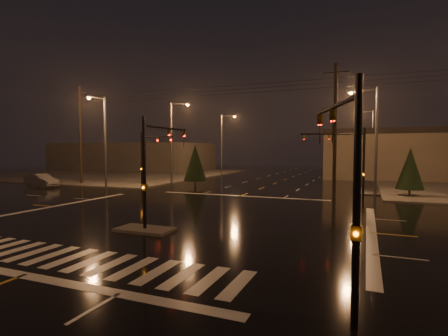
% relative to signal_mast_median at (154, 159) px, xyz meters
% --- Properties ---
extents(ground, '(140.00, 140.00, 0.00)m').
position_rel_signal_mast_median_xyz_m(ground, '(-0.00, 3.07, -3.75)').
color(ground, black).
rests_on(ground, ground).
extents(sidewalk_nw, '(36.00, 36.00, 0.12)m').
position_rel_signal_mast_median_xyz_m(sidewalk_nw, '(-30.00, 33.07, -3.69)').
color(sidewalk_nw, '#46433E').
rests_on(sidewalk_nw, ground).
extents(median_island, '(3.00, 1.60, 0.15)m').
position_rel_signal_mast_median_xyz_m(median_island, '(-0.00, -0.93, -3.68)').
color(median_island, '#46433E').
rests_on(median_island, ground).
extents(crosswalk, '(15.00, 2.60, 0.01)m').
position_rel_signal_mast_median_xyz_m(crosswalk, '(-0.00, -5.93, -3.75)').
color(crosswalk, beige).
rests_on(crosswalk, ground).
extents(stop_bar_near, '(16.00, 0.50, 0.01)m').
position_rel_signal_mast_median_xyz_m(stop_bar_near, '(-0.00, -7.93, -3.75)').
color(stop_bar_near, beige).
rests_on(stop_bar_near, ground).
extents(stop_bar_far, '(16.00, 0.50, 0.01)m').
position_rel_signal_mast_median_xyz_m(stop_bar_far, '(-0.00, 14.07, -3.75)').
color(stop_bar_far, beige).
rests_on(stop_bar_far, ground).
extents(commercial_block, '(30.00, 18.00, 5.60)m').
position_rel_signal_mast_median_xyz_m(commercial_block, '(-35.00, 45.07, -0.95)').
color(commercial_block, '#3A3733').
rests_on(commercial_block, ground).
extents(signal_mast_median, '(0.25, 4.59, 6.00)m').
position_rel_signal_mast_median_xyz_m(signal_mast_median, '(0.00, 0.00, 0.00)').
color(signal_mast_median, black).
rests_on(signal_mast_median, ground).
extents(signal_mast_ne, '(4.84, 1.86, 6.00)m').
position_rel_signal_mast_median_xyz_m(signal_mast_ne, '(9.50, 13.21, 0.04)').
color(signal_mast_ne, black).
rests_on(signal_mast_ne, ground).
extents(signal_mast_nw, '(4.84, 1.86, 6.00)m').
position_rel_signal_mast_median_xyz_m(signal_mast_nw, '(-9.50, 13.21, 0.04)').
color(signal_mast_nw, black).
rests_on(signal_mast_nw, ground).
extents(signal_mast_se, '(1.55, 3.87, 6.00)m').
position_rel_signal_mast_median_xyz_m(signal_mast_se, '(10.23, -6.68, -0.04)').
color(signal_mast_se, black).
rests_on(signal_mast_se, ground).
extents(streetlight_1, '(2.77, 0.32, 10.00)m').
position_rel_signal_mast_median_xyz_m(streetlight_1, '(-11.18, 21.07, 2.05)').
color(streetlight_1, '#38383A').
rests_on(streetlight_1, ground).
extents(streetlight_2, '(2.77, 0.32, 10.00)m').
position_rel_signal_mast_median_xyz_m(streetlight_2, '(-11.18, 37.07, 2.05)').
color(streetlight_2, '#38383A').
rests_on(streetlight_2, ground).
extents(streetlight_3, '(2.77, 0.32, 10.00)m').
position_rel_signal_mast_median_xyz_m(streetlight_3, '(11.18, 19.07, 2.05)').
color(streetlight_3, '#38383A').
rests_on(streetlight_3, ground).
extents(streetlight_4, '(2.77, 0.32, 10.00)m').
position_rel_signal_mast_median_xyz_m(streetlight_4, '(11.18, 39.07, 2.05)').
color(streetlight_4, '#38383A').
rests_on(streetlight_4, ground).
extents(streetlight_5, '(0.32, 2.77, 10.00)m').
position_rel_signal_mast_median_xyz_m(streetlight_5, '(-16.00, 14.26, 2.05)').
color(streetlight_5, '#38383A').
rests_on(streetlight_5, ground).
extents(utility_pole_0, '(2.20, 0.32, 12.00)m').
position_rel_signal_mast_median_xyz_m(utility_pole_0, '(-22.00, 17.07, 2.38)').
color(utility_pole_0, black).
rests_on(utility_pole_0, ground).
extents(utility_pole_1, '(2.20, 0.32, 12.00)m').
position_rel_signal_mast_median_xyz_m(utility_pole_1, '(8.00, 17.07, 2.38)').
color(utility_pole_1, black).
rests_on(utility_pole_1, ground).
extents(conifer_0, '(2.40, 2.40, 4.44)m').
position_rel_signal_mast_median_xyz_m(conifer_0, '(14.35, 19.35, -1.18)').
color(conifer_0, black).
rests_on(conifer_0, ground).
extents(conifer_3, '(2.66, 2.66, 4.86)m').
position_rel_signal_mast_median_xyz_m(conifer_3, '(-7.44, 19.51, -0.97)').
color(conifer_3, black).
rests_on(conifer_3, ground).
extents(car_crossing, '(4.76, 2.25, 1.51)m').
position_rel_signal_mast_median_xyz_m(car_crossing, '(-23.64, 12.72, -3.00)').
color(car_crossing, '#56575E').
rests_on(car_crossing, ground).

